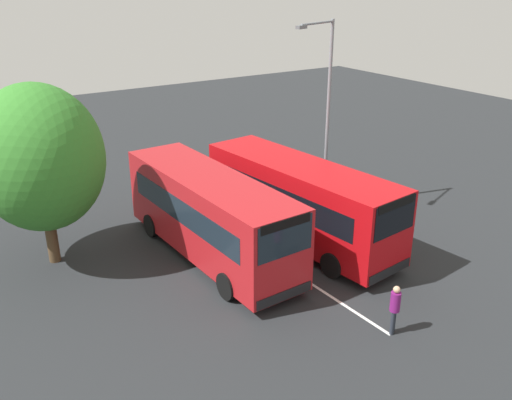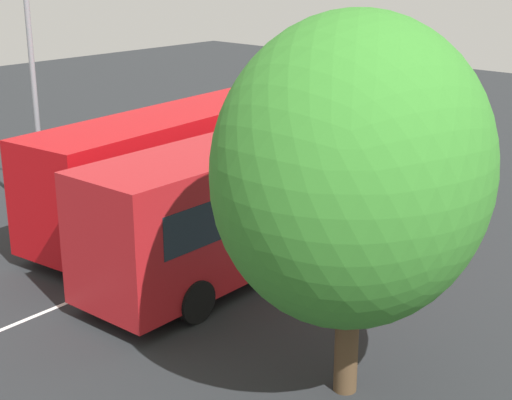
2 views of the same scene
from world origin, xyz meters
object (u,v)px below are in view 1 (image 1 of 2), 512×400
object	(u,v)px
bus_far_left	(210,214)
pedestrian	(395,306)
street_lamp	(326,106)
bus_center_left	(300,200)
depot_tree	(39,158)

from	to	relation	value
bus_far_left	pedestrian	distance (m)	7.99
street_lamp	bus_far_left	bearing A→B (deg)	-8.00
bus_far_left	bus_center_left	world-z (taller)	same
street_lamp	depot_tree	distance (m)	12.27
bus_far_left	bus_center_left	xyz separation A→B (m)	(0.80, 3.80, 0.00)
pedestrian	depot_tree	xyz separation A→B (m)	(-10.65, -7.69, 3.27)
pedestrian	street_lamp	bearing A→B (deg)	-56.55
bus_far_left	street_lamp	world-z (taller)	street_lamp
pedestrian	street_lamp	distance (m)	10.79
bus_far_left	street_lamp	size ratio (longest dim) A/B	1.10
pedestrian	bus_far_left	bearing A→B (deg)	-13.37
pedestrian	depot_tree	bearing A→B (deg)	5.64
pedestrian	depot_tree	world-z (taller)	depot_tree
street_lamp	bus_center_left	bearing A→B (deg)	16.86
bus_center_left	street_lamp	world-z (taller)	street_lamp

